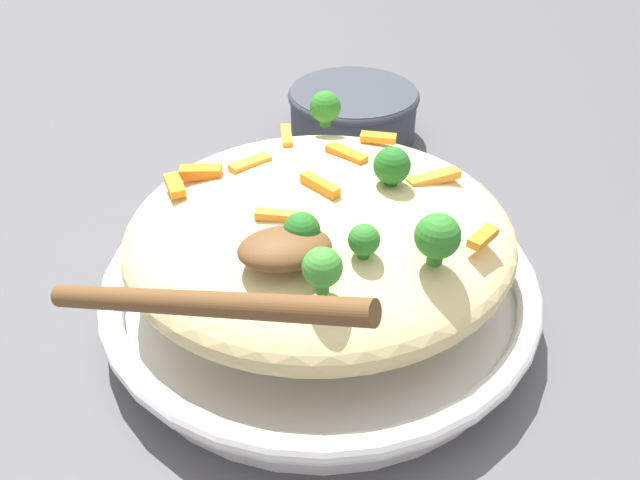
{
  "coord_description": "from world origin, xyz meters",
  "views": [
    {
      "loc": [
        0.08,
        0.37,
        0.34
      ],
      "look_at": [
        0.0,
        0.0,
        0.06
      ],
      "focal_mm": 36.66,
      "sensor_mm": 36.0,
      "label": 1
    }
  ],
  "objects": [
    {
      "name": "broccoli_floret_1",
      "position": [
        -0.05,
        0.0,
        0.12
      ],
      "size": [
        0.03,
        0.03,
        0.03
      ],
      "color": "#205B1C",
      "rests_on": "pasta_mound"
    },
    {
      "name": "pasta_mound",
      "position": [
        0.0,
        0.0,
        0.07
      ],
      "size": [
        0.28,
        0.26,
        0.07
      ],
      "primitive_type": "ellipsoid",
      "color": "#DBC689",
      "rests_on": "serving_bowl"
    },
    {
      "name": "ground_plane",
      "position": [
        0.0,
        0.0,
        0.0
      ],
      "size": [
        2.4,
        2.4,
        0.0
      ],
      "primitive_type": "plane",
      "color": "#4C4C51"
    },
    {
      "name": "broccoli_floret_5",
      "position": [
        0.02,
        0.09,
        0.12
      ],
      "size": [
        0.02,
        0.02,
        0.03
      ],
      "color": "#377928",
      "rests_on": "pasta_mound"
    },
    {
      "name": "carrot_piece_1",
      "position": [
        0.01,
        -0.09,
        0.1
      ],
      "size": [
        0.01,
        0.03,
        0.01
      ],
      "primitive_type": "cube",
      "rotation": [
        0.0,
        0.0,
        1.45
      ],
      "color": "orange",
      "rests_on": "pasta_mound"
    },
    {
      "name": "carrot_piece_7",
      "position": [
        -0.08,
        -0.01,
        0.1
      ],
      "size": [
        0.04,
        0.02,
        0.01
      ],
      "primitive_type": "cube",
      "rotation": [
        0.0,
        0.0,
        3.37
      ],
      "color": "orange",
      "rests_on": "pasta_mound"
    },
    {
      "name": "carrot_piece_3",
      "position": [
        0.04,
        -0.05,
        0.1
      ],
      "size": [
        0.03,
        0.02,
        0.01
      ],
      "primitive_type": "cube",
      "rotation": [
        0.0,
        0.0,
        3.58
      ],
      "color": "orange",
      "rests_on": "pasta_mound"
    },
    {
      "name": "serving_spoon",
      "position": [
        0.06,
        0.09,
        0.12
      ],
      "size": [
        0.16,
        0.15,
        0.07
      ],
      "color": "brown",
      "rests_on": "pasta_mound"
    },
    {
      "name": "serving_bowl",
      "position": [
        0.0,
        0.0,
        0.02
      ],
      "size": [
        0.32,
        0.32,
        0.04
      ],
      "color": "silver",
      "rests_on": "ground_plane"
    },
    {
      "name": "carrot_piece_4",
      "position": [
        -0.03,
        -0.05,
        0.11
      ],
      "size": [
        0.03,
        0.03,
        0.01
      ],
      "primitive_type": "cube",
      "rotation": [
        0.0,
        0.0,
        5.33
      ],
      "color": "orange",
      "rests_on": "pasta_mound"
    },
    {
      "name": "companion_bowl",
      "position": [
        -0.1,
        -0.27,
        0.03
      ],
      "size": [
        0.14,
        0.14,
        0.05
      ],
      "color": "#333842",
      "rests_on": "ground_plane"
    },
    {
      "name": "carrot_piece_2",
      "position": [
        -0.09,
        0.07,
        0.1
      ],
      "size": [
        0.02,
        0.02,
        0.01
      ],
      "primitive_type": "cube",
      "rotation": [
        0.0,
        0.0,
        0.64
      ],
      "color": "orange",
      "rests_on": "pasta_mound"
    },
    {
      "name": "broccoli_floret_3",
      "position": [
        -0.01,
        0.07,
        0.11
      ],
      "size": [
        0.02,
        0.02,
        0.02
      ],
      "color": "#296820",
      "rests_on": "pasta_mound"
    },
    {
      "name": "broccoli_floret_0",
      "position": [
        -0.03,
        -0.11,
        0.12
      ],
      "size": [
        0.03,
        0.03,
        0.03
      ],
      "color": "#296820",
      "rests_on": "pasta_mound"
    },
    {
      "name": "broccoli_floret_4",
      "position": [
        -0.05,
        0.08,
        0.12
      ],
      "size": [
        0.03,
        0.03,
        0.03
      ],
      "color": "#296820",
      "rests_on": "pasta_mound"
    },
    {
      "name": "broccoli_floret_2",
      "position": [
        0.02,
        0.06,
        0.12
      ],
      "size": [
        0.02,
        0.02,
        0.03
      ],
      "color": "#205B1C",
      "rests_on": "pasta_mound"
    },
    {
      "name": "carrot_piece_8",
      "position": [
        -0.06,
        -0.07,
        0.1
      ],
      "size": [
        0.03,
        0.02,
        0.01
      ],
      "primitive_type": "cube",
      "rotation": [
        0.0,
        0.0,
        5.88
      ],
      "color": "orange",
      "rests_on": "pasta_mound"
    },
    {
      "name": "carrot_piece_6",
      "position": [
        0.1,
        -0.03,
        0.1
      ],
      "size": [
        0.01,
        0.03,
        0.01
      ],
      "primitive_type": "cube",
      "rotation": [
        0.0,
        0.0,
        1.73
      ],
      "color": "orange",
      "rests_on": "pasta_mound"
    },
    {
      "name": "carrot_piece_0",
      "position": [
        0.03,
        0.03,
        0.11
      ],
      "size": [
        0.03,
        0.02,
        0.01
      ],
      "primitive_type": "cube",
      "rotation": [
        0.0,
        0.0,
        2.77
      ],
      "color": "orange",
      "rests_on": "pasta_mound"
    },
    {
      "name": "carrot_piece_5",
      "position": [
        0.0,
        -0.0,
        0.11
      ],
      "size": [
        0.02,
        0.03,
        0.01
      ],
      "primitive_type": "cube",
      "rotation": [
        0.0,
        0.0,
        2.12
      ],
      "color": "orange",
      "rests_on": "pasta_mound"
    },
    {
      "name": "carrot_piece_9",
      "position": [
        0.08,
        -0.05,
        0.1
      ],
      "size": [
        0.03,
        0.02,
        0.01
      ],
      "primitive_type": "cube",
      "rotation": [
        0.0,
        0.0,
        6.1
      ],
      "color": "orange",
      "rests_on": "pasta_mound"
    }
  ]
}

